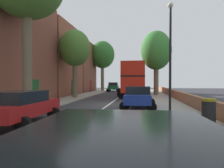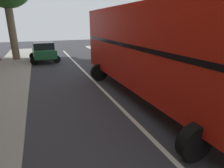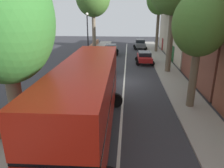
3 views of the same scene
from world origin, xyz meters
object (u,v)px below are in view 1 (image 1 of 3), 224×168
(street_tree_right_3, at_px, (156,51))
(parked_car_red_left_5, at_px, (21,106))
(parked_car_blue_right_1, at_px, (139,96))
(street_tree_left_6, at_px, (102,55))
(street_tree_left_0, at_px, (75,49))
(litter_bin_right, at_px, (209,113))
(lamppost_right, at_px, (170,49))
(double_decker_bus, at_px, (134,78))
(parked_car_green_left_3, at_px, (114,86))
(street_tree_right_1, at_px, (157,48))

(street_tree_right_3, bearing_deg, parked_car_red_left_5, -110.37)
(parked_car_blue_right_1, distance_m, parked_car_red_left_5, 7.84)
(parked_car_blue_right_1, bearing_deg, street_tree_left_6, 106.94)
(street_tree_left_0, relative_size, litter_bin_right, 6.74)
(street_tree_left_0, relative_size, street_tree_right_3, 0.89)
(parked_car_blue_right_1, height_order, lamppost_right, lamppost_right)
(litter_bin_right, bearing_deg, double_decker_bus, 101.68)
(street_tree_left_0, xyz_separation_m, street_tree_right_3, (9.46, 5.71, 0.40))
(street_tree_right_3, bearing_deg, street_tree_left_6, 130.93)
(parked_car_red_left_5, relative_size, street_tree_left_6, 0.43)
(parked_car_green_left_3, bearing_deg, street_tree_right_3, -53.40)
(street_tree_left_0, height_order, litter_bin_right, street_tree_left_0)
(street_tree_left_6, relative_size, lamppost_right, 1.55)
(street_tree_right_3, bearing_deg, parked_car_blue_right_1, -99.32)
(double_decker_bus, xyz_separation_m, street_tree_left_6, (-6.61, 12.62, 4.78))
(parked_car_blue_right_1, distance_m, street_tree_right_3, 14.40)
(double_decker_bus, relative_size, litter_bin_right, 9.67)
(street_tree_left_0, bearing_deg, street_tree_left_6, 90.44)
(parked_car_blue_right_1, relative_size, street_tree_left_0, 0.57)
(parked_car_red_left_5, bearing_deg, street_tree_left_6, 94.54)
(double_decker_bus, distance_m, parked_car_green_left_3, 12.06)
(street_tree_left_0, height_order, street_tree_left_6, street_tree_left_6)
(parked_car_blue_right_1, distance_m, street_tree_left_0, 11.52)
(street_tree_right_3, relative_size, litter_bin_right, 7.59)
(parked_car_green_left_3, distance_m, lamppost_right, 26.31)
(street_tree_right_1, relative_size, lamppost_right, 1.41)
(street_tree_right_1, bearing_deg, parked_car_green_left_3, 150.29)
(parked_car_blue_right_1, distance_m, street_tree_right_1, 19.76)
(double_decker_bus, bearing_deg, lamppost_right, -79.51)
(street_tree_left_0, distance_m, street_tree_right_1, 14.94)
(street_tree_left_6, bearing_deg, parked_car_green_left_3, -30.04)
(lamppost_right, bearing_deg, street_tree_right_1, 87.41)
(double_decker_bus, xyz_separation_m, litter_bin_right, (3.60, -17.41, -1.66))
(litter_bin_right, bearing_deg, parked_car_blue_right_1, 116.21)
(parked_car_blue_right_1, bearing_deg, street_tree_left_0, 133.89)
(parked_car_green_left_3, bearing_deg, double_decker_bus, -69.49)
(parked_car_green_left_3, height_order, parked_car_red_left_5, parked_car_green_left_3)
(parked_car_blue_right_1, bearing_deg, street_tree_right_1, 81.57)
(street_tree_right_3, height_order, litter_bin_right, street_tree_right_3)
(parked_car_red_left_5, height_order, street_tree_right_3, street_tree_right_3)
(parked_car_blue_right_1, height_order, parked_car_red_left_5, parked_car_blue_right_1)
(parked_car_green_left_3, bearing_deg, parked_car_blue_right_1, -77.72)
(parked_car_blue_right_1, xyz_separation_m, street_tree_left_0, (-7.28, 7.57, 4.72))
(litter_bin_right, bearing_deg, lamppost_right, 106.54)
(parked_car_blue_right_1, distance_m, lamppost_right, 4.12)
(street_tree_left_0, height_order, street_tree_right_1, street_tree_right_1)
(parked_car_green_left_3, xyz_separation_m, street_tree_right_3, (7.17, -9.66, 5.07))
(parked_car_green_left_3, relative_size, lamppost_right, 0.66)
(parked_car_blue_right_1, distance_m, litter_bin_right, 6.35)
(street_tree_left_0, xyz_separation_m, street_tree_right_1, (10.03, 10.95, 1.59))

